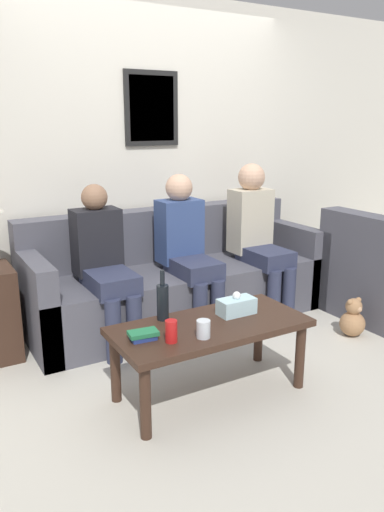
{
  "coord_description": "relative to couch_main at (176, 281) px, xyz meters",
  "views": [
    {
      "loc": [
        -1.85,
        -2.98,
        1.6
      ],
      "look_at": [
        -0.2,
        -0.12,
        0.71
      ],
      "focal_mm": 35.0,
      "sensor_mm": 36.0,
      "label": 1
    }
  ],
  "objects": [
    {
      "name": "wall_back",
      "position": [
        0.0,
        0.44,
        0.99
      ],
      "size": [
        9.0,
        0.08,
        2.6
      ],
      "color": "silver",
      "rests_on": "ground_plane"
    },
    {
      "name": "wine_bottle",
      "position": [
        -0.61,
        -0.99,
        0.26
      ],
      "size": [
        0.07,
        0.07,
        0.31
      ],
      "color": "black",
      "rests_on": "coffee_table"
    },
    {
      "name": "person_right",
      "position": [
        0.68,
        -0.2,
        0.38
      ],
      "size": [
        0.34,
        0.62,
        1.26
      ],
      "color": "#2D334C",
      "rests_on": "ground_plane"
    },
    {
      "name": "tissue_box",
      "position": [
        -0.19,
        -1.13,
        0.19
      ],
      "size": [
        0.23,
        0.12,
        0.15
      ],
      "color": "silver",
      "rests_on": "coffee_table"
    },
    {
      "name": "drinking_glass",
      "position": [
        -0.54,
        -1.33,
        0.19
      ],
      "size": [
        0.08,
        0.08,
        0.1
      ],
      "color": "silver",
      "rests_on": "coffee_table"
    },
    {
      "name": "person_middle",
      "position": [
        0.0,
        -0.19,
        0.34
      ],
      "size": [
        0.34,
        0.61,
        1.21
      ],
      "color": "#2D334C",
      "rests_on": "ground_plane"
    },
    {
      "name": "person_left",
      "position": [
        -0.68,
        -0.17,
        0.32
      ],
      "size": [
        0.34,
        0.64,
        1.17
      ],
      "color": "#2D334C",
      "rests_on": "ground_plane"
    },
    {
      "name": "book_stack",
      "position": [
        -0.83,
        -1.19,
        0.17
      ],
      "size": [
        0.17,
        0.11,
        0.05
      ],
      "color": "navy",
      "rests_on": "coffee_table"
    },
    {
      "name": "coffee_table",
      "position": [
        -0.4,
        -1.18,
        0.08
      ],
      "size": [
        1.16,
        0.54,
        0.46
      ],
      "color": "#382319",
      "rests_on": "ground_plane"
    },
    {
      "name": "couch_main",
      "position": [
        0.0,
        0.0,
        0.0
      ],
      "size": [
        2.45,
        0.83,
        0.89
      ],
      "color": "#4C4C56",
      "rests_on": "ground_plane"
    },
    {
      "name": "ground_plane",
      "position": [
        0.0,
        -0.5,
        -0.32
      ],
      "size": [
        16.0,
        16.0,
        0.0
      ],
      "primitive_type": "plane",
      "color": "beige"
    },
    {
      "name": "teddy_bear",
      "position": [
        0.99,
        -1.01,
        -0.18
      ],
      "size": [
        0.19,
        0.19,
        0.3
      ],
      "color": "#A87A51",
      "rests_on": "ground_plane"
    },
    {
      "name": "soda_can",
      "position": [
        -0.72,
        -1.29,
        0.2
      ],
      "size": [
        0.07,
        0.07,
        0.12
      ],
      "color": "red",
      "rests_on": "coffee_table"
    }
  ]
}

